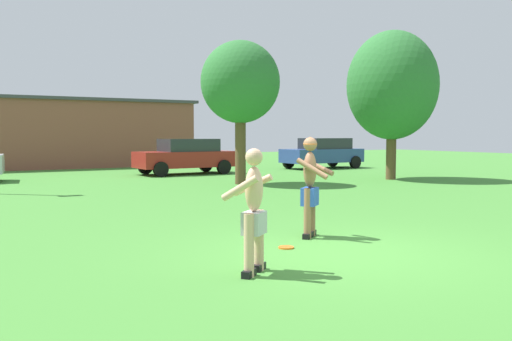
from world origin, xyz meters
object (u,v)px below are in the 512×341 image
at_px(car_red_near_post, 186,156).
at_px(tree_left_field, 240,83).
at_px(player_in_gray, 253,209).
at_px(tree_right_field, 392,86).
at_px(player_with_cap, 310,182).
at_px(car_blue_mid_lot, 323,153).
at_px(frisbee, 286,247).

relative_size(car_red_near_post, tree_left_field, 0.86).
xyz_separation_m(player_in_gray, tree_right_field, (11.70, 9.87, 2.84)).
distance_m(player_with_cap, player_in_gray, 2.64).
height_order(player_in_gray, car_blue_mid_lot, player_in_gray).
distance_m(frisbee, tree_left_field, 11.44).
bearing_deg(tree_left_field, car_blue_mid_lot, 36.15).
height_order(car_red_near_post, tree_right_field, tree_right_field).
relative_size(frisbee, car_red_near_post, 0.06).
xyz_separation_m(car_blue_mid_lot, tree_left_field, (-7.89, -5.77, 2.77)).
distance_m(player_in_gray, car_blue_mid_lot, 21.53).
distance_m(player_with_cap, tree_left_field, 10.35).
height_order(player_with_cap, player_in_gray, player_with_cap).
xyz_separation_m(car_red_near_post, tree_left_field, (-0.10, -5.48, 2.77)).
bearing_deg(car_blue_mid_lot, frisbee, -128.06).
xyz_separation_m(player_with_cap, player_in_gray, (-2.05, -1.66, -0.13)).
bearing_deg(player_with_cap, player_in_gray, -141.00).
xyz_separation_m(player_in_gray, frisbee, (1.19, 1.09, -0.82)).
bearing_deg(tree_right_field, tree_left_field, 169.34).
relative_size(player_with_cap, player_in_gray, 1.09).
relative_size(frisbee, tree_left_field, 0.05).
bearing_deg(car_blue_mid_lot, car_red_near_post, -177.88).
relative_size(player_in_gray, car_blue_mid_lot, 0.37).
height_order(player_with_cap, frisbee, player_with_cap).
relative_size(car_red_near_post, car_blue_mid_lot, 1.00).
bearing_deg(car_red_near_post, tree_left_field, -91.04).
bearing_deg(player_in_gray, player_with_cap, 39.00).
xyz_separation_m(frisbee, tree_right_field, (10.51, 8.79, 3.67)).
bearing_deg(tree_right_field, player_in_gray, -139.85).
xyz_separation_m(player_in_gray, tree_left_field, (5.59, 11.02, 2.76)).
bearing_deg(tree_left_field, tree_right_field, -10.66).
relative_size(frisbee, car_blue_mid_lot, 0.06).
xyz_separation_m(player_with_cap, tree_left_field, (3.54, 9.36, 2.63)).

